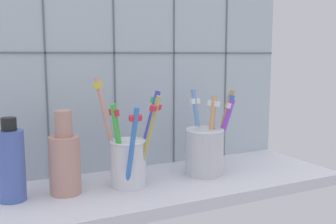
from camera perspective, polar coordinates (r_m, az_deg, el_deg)
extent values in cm
cube|color=silver|center=(73.89, 0.26, -10.49)|extent=(64.00, 22.00, 2.00)
cube|color=#B2C1CC|center=(80.93, -3.56, 6.64)|extent=(64.00, 2.00, 45.00)
cube|color=slate|center=(74.52, -17.05, 6.17)|extent=(0.30, 0.20, 45.00)
cube|color=slate|center=(77.63, -7.63, 6.52)|extent=(0.30, 0.20, 45.00)
cube|color=slate|center=(82.64, 0.86, 6.69)|extent=(0.30, 0.20, 45.00)
cube|color=slate|center=(89.21, 8.24, 6.72)|extent=(0.30, 0.20, 45.00)
cube|color=slate|center=(79.89, -3.27, 8.41)|extent=(64.00, 0.20, 0.30)
cylinder|color=silver|center=(70.16, -5.69, -7.36)|extent=(6.22, 6.22, 7.81)
torus|color=silver|center=(69.21, -5.73, -4.24)|extent=(6.41, 6.41, 0.50)
cylinder|color=#3F45C9|center=(72.39, -3.05, -3.33)|extent=(6.31, 2.39, 15.96)
cube|color=green|center=(72.60, -1.82, 1.68)|extent=(1.40, 2.23, 1.17)
cylinder|color=#3C77CE|center=(64.70, -5.21, -5.34)|extent=(0.96, 6.21, 14.63)
cube|color=#E5333F|center=(61.84, -4.65, -0.85)|extent=(1.98, 1.01, 1.01)
cylinder|color=green|center=(68.40, -7.12, -4.68)|extent=(3.21, 1.57, 14.37)
cube|color=#E5333F|center=(66.98, -7.78, -0.05)|extent=(1.23, 2.44, 1.12)
cylinder|color=tan|center=(67.53, -2.92, -4.20)|extent=(3.55, 4.69, 15.78)
cube|color=#E5333F|center=(65.69, -1.78, 0.62)|extent=(2.68, 2.28, 1.05)
cylinder|color=#D1978F|center=(69.82, -8.47, -2.66)|extent=(4.24, 4.18, 18.65)
cube|color=yellow|center=(69.60, -9.90, 3.77)|extent=(1.89, 1.90, 1.25)
cylinder|color=silver|center=(76.63, 5.19, -5.73)|extent=(7.34, 7.34, 8.55)
torus|color=silver|center=(75.72, 5.23, -2.59)|extent=(7.47, 7.47, 0.50)
cylinder|color=tan|center=(76.86, 6.16, -3.08)|extent=(3.13, 2.01, 14.75)
cube|color=white|center=(76.51, 6.54, 1.20)|extent=(1.64, 2.63, 1.14)
cylinder|color=#729CDB|center=(79.11, 4.35, -2.46)|extent=(1.28, 4.92, 15.58)
cube|color=white|center=(79.36, 3.86, 1.53)|extent=(2.06, 1.12, 1.21)
cylinder|color=tan|center=(77.75, 7.68, -2.65)|extent=(5.05, 2.29, 15.74)
cube|color=blue|center=(77.33, 8.88, 2.11)|extent=(1.33, 2.18, 0.98)
cylinder|color=#8E43D9|center=(77.34, 7.52, -3.33)|extent=(5.22, 2.58, 14.13)
cube|color=white|center=(76.86, 8.78, 0.89)|extent=(1.64, 2.19, 1.22)
cylinder|color=tan|center=(67.92, -14.47, -7.36)|extent=(5.10, 5.10, 9.53)
cylinder|color=tan|center=(66.44, -14.68, -1.61)|extent=(2.81, 2.81, 4.27)
cylinder|color=#4A5FB2|center=(67.05, -21.46, -7.16)|extent=(4.22, 4.22, 11.16)
cylinder|color=black|center=(65.68, -21.76, -1.61)|extent=(2.32, 2.32, 2.00)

